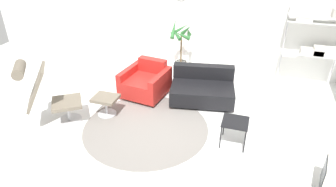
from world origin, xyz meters
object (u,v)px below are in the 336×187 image
(armchair_red, at_px, (146,83))
(side_table, at_px, (235,124))
(lounge_chair, at_px, (43,90))
(shelf_unit, at_px, (319,37))
(ottoman, at_px, (106,101))
(potted_plant, at_px, (181,52))
(couch_low, at_px, (202,89))

(armchair_red, distance_m, side_table, 2.31)
(lounge_chair, bearing_deg, armchair_red, 105.45)
(armchair_red, distance_m, shelf_unit, 3.82)
(ottoman, height_order, side_table, side_table)
(lounge_chair, xyz_separation_m, armchair_red, (1.30, 1.57, -0.44))
(potted_plant, distance_m, shelf_unit, 3.04)
(side_table, bearing_deg, ottoman, 176.20)
(shelf_unit, bearing_deg, ottoman, -146.67)
(lounge_chair, relative_size, potted_plant, 0.94)
(side_table, xyz_separation_m, potted_plant, (-1.59, 2.41, 0.15))
(ottoman, xyz_separation_m, shelf_unit, (3.83, 2.52, 0.86))
(armchair_red, bearing_deg, ottoman, 73.18)
(lounge_chair, relative_size, ottoman, 2.66)
(lounge_chair, bearing_deg, ottoman, 90.00)
(ottoman, distance_m, armchair_red, 1.07)
(side_table, xyz_separation_m, shelf_unit, (1.37, 2.68, 0.74))
(lounge_chair, height_order, potted_plant, potted_plant)
(couch_low, distance_m, potted_plant, 1.40)
(potted_plant, bearing_deg, armchair_red, -108.29)
(armchair_red, bearing_deg, couch_low, -164.94)
(side_table, distance_m, potted_plant, 2.89)
(ottoman, xyz_separation_m, couch_low, (1.65, 1.13, -0.05))
(lounge_chair, xyz_separation_m, couch_low, (2.50, 1.72, -0.48))
(armchair_red, height_order, potted_plant, potted_plant)
(ottoman, height_order, armchair_red, armchair_red)
(potted_plant, xyz_separation_m, shelf_unit, (2.96, 0.27, 0.59))
(lounge_chair, relative_size, shelf_unit, 0.65)
(armchair_red, bearing_deg, lounge_chair, 58.08)
(potted_plant, height_order, shelf_unit, shelf_unit)
(ottoman, bearing_deg, lounge_chair, -145.11)
(armchair_red, xyz_separation_m, shelf_unit, (3.39, 1.55, 0.87))
(couch_low, distance_m, side_table, 1.53)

